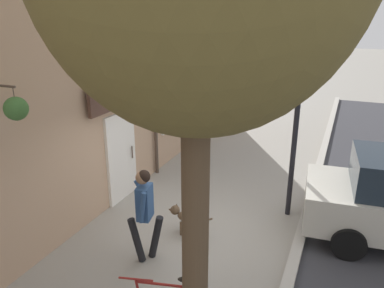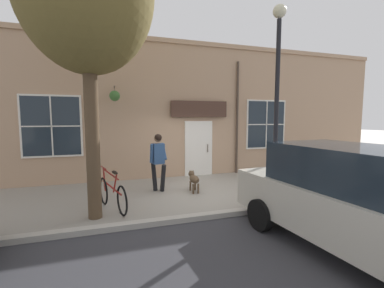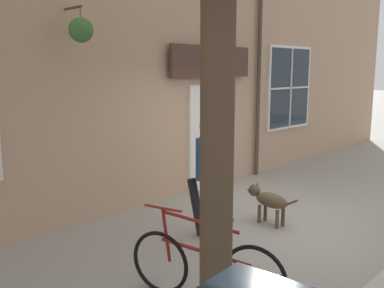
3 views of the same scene
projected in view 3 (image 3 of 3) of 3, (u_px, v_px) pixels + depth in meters
name	position (u px, v px, depth m)	size (l,w,h in m)	color
ground_plane	(280.00, 222.00, 6.82)	(90.00, 90.00, 0.00)	gray
storefront_facade	(178.00, 63.00, 7.99)	(0.95, 18.00, 5.05)	tan
pedestrian_walking	(208.00, 165.00, 6.12)	(0.61, 0.55, 1.74)	black
dog_on_leash	(268.00, 200.00, 6.69)	(0.98, 0.29, 0.61)	brown
leaning_bicycle	(205.00, 266.00, 4.47)	(1.64, 0.65, 1.00)	black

